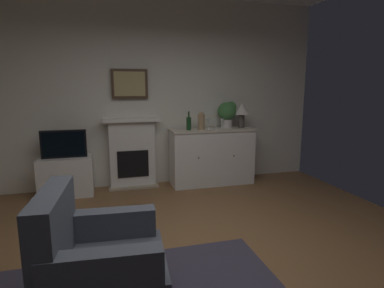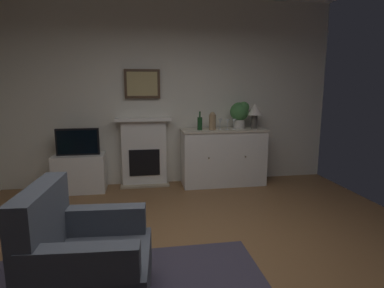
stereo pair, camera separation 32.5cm
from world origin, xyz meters
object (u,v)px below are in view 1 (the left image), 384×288
object	(u,v)px
table_lamp	(242,111)
sideboard_cabinet	(212,156)
tv_cabinet	(66,176)
wine_glass_right	(222,121)
fireplace_unit	(132,153)
wine_glass_center	(216,121)
tv_set	(64,144)
armchair	(97,264)
wine_glass_left	(208,121)
wine_bottle	(189,123)
potted_plant_small	(227,112)
framed_picture	(130,84)
vase_decorative	(201,121)

from	to	relation	value
table_lamp	sideboard_cabinet	bearing A→B (deg)	-180.00
table_lamp	tv_cabinet	xyz separation A→B (m)	(-2.75, 0.02, -0.90)
sideboard_cabinet	wine_glass_right	distance (m)	0.60
table_lamp	tv_cabinet	size ratio (longest dim) A/B	0.53
fireplace_unit	wine_glass_center	world-z (taller)	fireplace_unit
tv_set	armchair	distance (m)	2.75
armchair	tv_set	bearing A→B (deg)	100.33
wine_glass_left	tv_set	bearing A→B (deg)	-179.94
fireplace_unit	tv_set	world-z (taller)	fireplace_unit
wine_bottle	wine_glass_left	size ratio (longest dim) A/B	1.76
table_lamp	potted_plant_small	world-z (taller)	potted_plant_small
tv_cabinet	armchair	world-z (taller)	armchair
armchair	wine_glass_left	bearing A→B (deg)	57.86
fireplace_unit	tv_set	bearing A→B (deg)	-169.23
wine_bottle	tv_cabinet	xyz separation A→B (m)	(-1.84, 0.06, -0.73)
potted_plant_small	framed_picture	bearing A→B (deg)	173.44
vase_decorative	wine_glass_center	bearing A→B (deg)	0.52
wine_bottle	armchair	xyz separation A→B (m)	(-1.35, -2.65, -0.64)
wine_glass_right	framed_picture	bearing A→B (deg)	169.73
wine_bottle	tv_set	distance (m)	1.86
framed_picture	tv_set	distance (m)	1.31
wine_bottle	wine_glass_right	xyz separation A→B (m)	(0.55, 0.01, 0.01)
sideboard_cabinet	wine_glass_center	size ratio (longest dim) A/B	8.25
wine_glass_left	potted_plant_small	size ratio (longest dim) A/B	0.38
sideboard_cabinet	tv_cabinet	world-z (taller)	sideboard_cabinet
fireplace_unit	sideboard_cabinet	bearing A→B (deg)	-7.97
sideboard_cabinet	wine_bottle	distance (m)	0.69
vase_decorative	fireplace_unit	bearing A→B (deg)	167.97
wine_bottle	wine_glass_right	size ratio (longest dim) A/B	1.76
fireplace_unit	table_lamp	world-z (taller)	table_lamp
sideboard_cabinet	tv_cabinet	bearing A→B (deg)	179.62
tv_set	potted_plant_small	size ratio (longest dim) A/B	1.44
fireplace_unit	wine_bottle	distance (m)	1.01
sideboard_cabinet	armchair	bearing A→B (deg)	-123.09
wine_glass_left	potted_plant_small	bearing A→B (deg)	8.54
table_lamp	wine_bottle	xyz separation A→B (m)	(-0.90, -0.04, -0.17)
vase_decorative	potted_plant_small	world-z (taller)	potted_plant_small
tv_cabinet	potted_plant_small	size ratio (longest dim) A/B	1.74
wine_glass_center	tv_cabinet	xyz separation A→B (m)	(-2.28, 0.06, -0.75)
wine_bottle	vase_decorative	world-z (taller)	wine_bottle
table_lamp	wine_glass_right	bearing A→B (deg)	-174.38
potted_plant_small	armchair	distance (m)	3.49
sideboard_cabinet	armchair	world-z (taller)	armchair
fireplace_unit	tv_set	distance (m)	1.02
framed_picture	sideboard_cabinet	distance (m)	1.73
fireplace_unit	potted_plant_small	distance (m)	1.67
potted_plant_small	wine_glass_right	bearing A→B (deg)	-146.77
table_lamp	vase_decorative	xyz separation A→B (m)	(-0.71, -0.05, -0.14)
framed_picture	tv_set	size ratio (longest dim) A/B	0.89
potted_plant_small	vase_decorative	bearing A→B (deg)	-168.66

